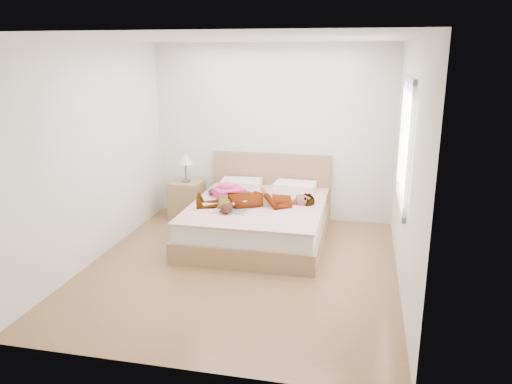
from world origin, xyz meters
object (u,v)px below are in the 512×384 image
Objects in this scene: plush_toy at (227,208)px; nightstand at (187,197)px; towel at (229,191)px; phone at (228,182)px; coffee_mug at (244,204)px; magazine at (232,210)px; bed at (259,218)px; woman at (256,197)px.

nightstand reaches higher than plush_toy.
towel is at bearing 103.44° from plush_toy.
coffee_mug is (0.38, -0.57, -0.13)m from phone.
magazine is 1.92× the size of plush_toy.
coffee_mug is at bearing -52.63° from towel.
bed reaches higher than plush_toy.
woman is 0.76× the size of bed.
phone is 0.05× the size of bed.
woman is 0.52m from plush_toy.
coffee_mug is at bearing -114.01° from bed.
bed is at bearing -16.19° from towel.
plush_toy reaches higher than coffee_mug.
bed is at bearing 60.32° from magazine.
coffee_mug is at bearing -38.37° from nightstand.
towel is 3.64× the size of coffee_mug.
plush_toy is (-0.29, -0.43, -0.04)m from woman.
phone is at bearing 108.77° from magazine.
woman is at bearing 52.50° from magazine.
bed reaches higher than towel.
towel is 2.04× the size of plush_toy.
woman is at bearing -93.40° from bed.
woman is 3.35× the size of magazine.
magazine is at bearing -86.50° from phone.
bed is 0.58m from magazine.
phone is 0.71m from bed.
nightstand is at bearing 141.73° from phone.
towel is at bearing 127.37° from coffee_mug.
magazine is 0.21m from coffee_mug.
nightstand is (-0.74, 0.31, -0.36)m from phone.
towel is at bearing -135.24° from woman.
towel is 0.71m from plush_toy.
towel is at bearing 163.81° from bed.
nightstand is (-0.95, 1.15, -0.24)m from plush_toy.
bed is (0.51, -0.27, -0.42)m from phone.
coffee_mug is 0.14× the size of nightstand.
plush_toy is 0.24× the size of nightstand.
towel is (-0.46, 0.13, 0.32)m from bed.
towel is 0.54m from coffee_mug.
phone is 0.40× the size of plush_toy.
plush_toy is (0.21, -0.83, -0.12)m from phone.
magazine is 0.12m from plush_toy.
nightstand is (-0.79, 0.45, -0.26)m from towel.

